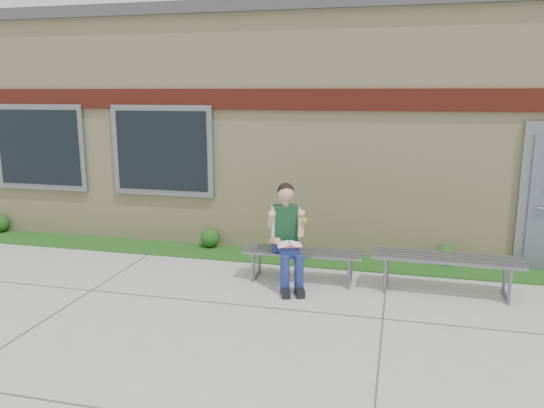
# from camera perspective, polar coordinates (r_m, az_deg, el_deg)

# --- Properties ---
(ground) EXTENTS (80.00, 80.00, 0.00)m
(ground) POSITION_cam_1_polar(r_m,az_deg,el_deg) (6.41, 2.47, -13.18)
(ground) COLOR #9E9E99
(ground) RESTS_ON ground
(grass_strip) EXTENTS (16.00, 0.80, 0.02)m
(grass_strip) POSITION_cam_1_polar(r_m,az_deg,el_deg) (8.80, 5.81, -6.05)
(grass_strip) COLOR #144813
(grass_strip) RESTS_ON ground
(school_building) EXTENTS (16.20, 6.22, 4.20)m
(school_building) POSITION_cam_1_polar(r_m,az_deg,el_deg) (11.75, 8.35, 8.82)
(school_building) COLOR beige
(school_building) RESTS_ON ground
(bench_left) EXTENTS (1.75, 0.53, 0.45)m
(bench_left) POSITION_cam_1_polar(r_m,az_deg,el_deg) (7.80, 3.29, -5.77)
(bench_left) COLOR slate
(bench_left) RESTS_ON ground
(bench_right) EXTENTS (2.01, 0.62, 0.52)m
(bench_right) POSITION_cam_1_polar(r_m,az_deg,el_deg) (7.70, 18.18, -6.22)
(bench_right) COLOR slate
(bench_right) RESTS_ON ground
(girl) EXTENTS (0.68, 0.95, 1.46)m
(girl) POSITION_cam_1_polar(r_m,az_deg,el_deg) (7.52, 1.65, -3.29)
(girl) COLOR navy
(girl) RESTS_ON ground
(shrub_mid) EXTENTS (0.33, 0.33, 0.33)m
(shrub_mid) POSITION_cam_1_polar(r_m,az_deg,el_deg) (9.48, -6.69, -3.66)
(shrub_mid) COLOR #144813
(shrub_mid) RESTS_ON grass_strip
(shrub_east) EXTENTS (0.30, 0.30, 0.30)m
(shrub_east) POSITION_cam_1_polar(r_m,az_deg,el_deg) (8.95, 18.18, -5.20)
(shrub_east) COLOR #144813
(shrub_east) RESTS_ON grass_strip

